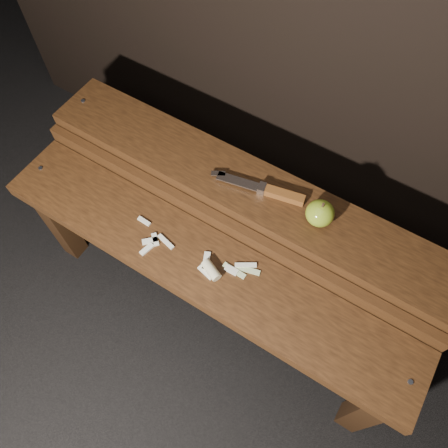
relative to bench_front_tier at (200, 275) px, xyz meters
The scene contains 6 objects.
ground 0.36m from the bench_front_tier, 90.00° to the left, with size 60.00×60.00×0.00m, color black.
bench_front_tier is the anchor object (origin of this frame).
bench_rear_tier 0.23m from the bench_front_tier, 90.00° to the left, with size 1.20×0.21×0.50m.
apple 0.36m from the bench_front_tier, 48.12° to the left, with size 0.07×0.07×0.08m.
knife 0.29m from the bench_front_tier, 73.03° to the left, with size 0.25×0.07×0.02m.
apple_scraps 0.08m from the bench_front_tier, 44.17° to the left, with size 0.36×0.14×0.03m.
Camera 1 is at (0.30, -0.42, 1.44)m, focal length 35.00 mm.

